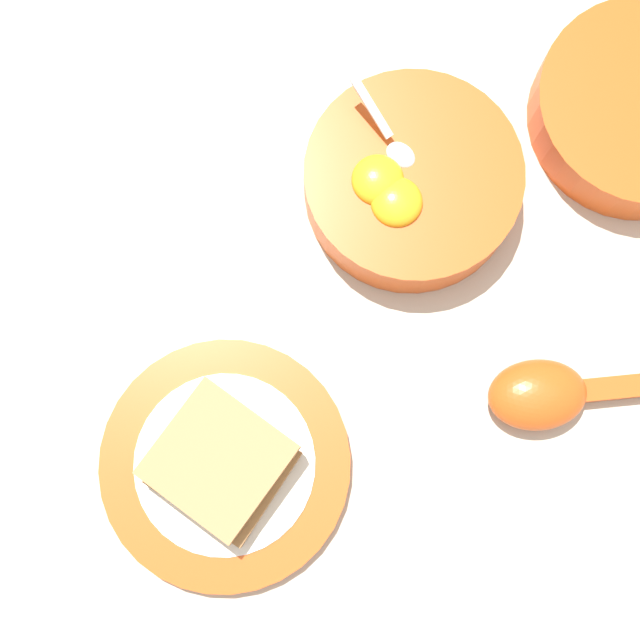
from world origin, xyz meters
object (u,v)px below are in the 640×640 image
at_px(toast_sandwich, 221,464).
at_px(soup_spoon, 551,394).
at_px(egg_bowl, 411,182).
at_px(toast_plate, 225,464).

bearing_deg(toast_sandwich, soup_spoon, 53.09).
relative_size(toast_sandwich, soup_spoon, 0.72).
bearing_deg(soup_spoon, egg_bowl, 163.47).
height_order(egg_bowl, toast_plate, egg_bowl).
bearing_deg(soup_spoon, toast_plate, -126.90).
relative_size(toast_plate, soup_spoon, 1.37).
height_order(toast_plate, soup_spoon, soup_spoon).
xyz_separation_m(egg_bowl, toast_plate, (0.04, -0.27, -0.02)).
distance_m(egg_bowl, toast_sandwich, 0.28).
bearing_deg(egg_bowl, toast_plate, -82.23).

